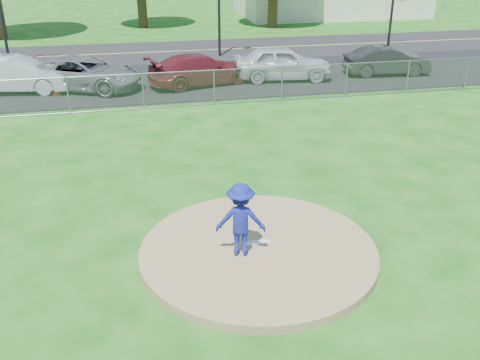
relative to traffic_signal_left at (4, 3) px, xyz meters
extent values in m
plane|color=#195512|center=(8.76, -12.00, -3.36)|extent=(120.00, 120.00, 0.00)
cylinder|color=#977E52|center=(8.76, -22.00, -3.26)|extent=(5.40, 5.40, 0.20)
cube|color=white|center=(8.76, -21.80, -3.14)|extent=(0.60, 0.15, 0.04)
cube|color=gray|center=(8.76, -10.00, -2.61)|extent=(40.00, 0.06, 1.50)
cube|color=black|center=(8.76, -5.50, -3.36)|extent=(50.00, 8.00, 0.01)
cube|color=black|center=(8.76, 2.00, -3.36)|extent=(60.00, 7.00, 0.01)
cylinder|color=#372714|center=(7.76, 12.00, -1.44)|extent=(0.72, 0.72, 3.85)
cylinder|color=black|center=(-0.24, 0.00, -0.56)|extent=(0.16, 0.16, 5.60)
cylinder|color=black|center=(11.76, 0.00, -0.56)|extent=(0.16, 0.16, 5.60)
cylinder|color=black|center=(22.76, 0.00, -0.56)|extent=(0.16, 0.16, 5.60)
imported|color=navy|center=(8.32, -22.13, -2.31)|extent=(1.21, 0.86, 1.70)
cone|color=#FF4A0D|center=(2.92, -6.89, -2.99)|extent=(0.37, 0.37, 0.73)
imported|color=silver|center=(1.18, -6.09, -2.54)|extent=(5.14, 2.50, 1.62)
imported|color=slate|center=(4.18, -6.27, -2.60)|extent=(6.00, 4.48, 1.51)
imported|color=maroon|center=(9.66, -6.51, -2.61)|extent=(5.49, 3.44, 1.48)
imported|color=silver|center=(13.83, -6.39, -2.52)|extent=(5.13, 2.61, 1.67)
imported|color=#242426|center=(19.45, -6.50, -2.64)|extent=(4.46, 1.89, 1.43)
camera|label=1|loc=(6.19, -32.08, 3.32)|focal=40.00mm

